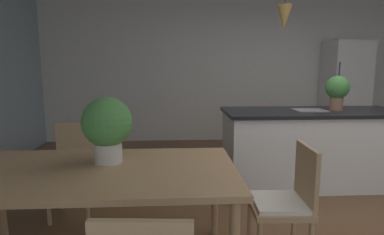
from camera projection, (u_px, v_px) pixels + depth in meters
ground_plane at (339, 216)px, 3.04m from camera, size 10.00×8.40×0.04m
wall_back_kitchen at (257, 70)px, 6.04m from camera, size 10.00×0.12×2.70m
dining_table at (95, 178)px, 2.11m from camera, size 1.90×1.02×0.73m
chair_kitchen_end at (286, 201)px, 2.21m from camera, size 0.42×0.42×0.87m
chair_far_left at (73, 166)px, 2.98m from camera, size 0.41×0.41×0.87m
kitchen_island at (312, 147)px, 3.77m from camera, size 2.11×0.84×0.91m
refrigerator at (344, 93)px, 5.80m from camera, size 0.69×0.67×1.87m
pendant_over_island_main at (284, 17)px, 3.51m from camera, size 0.16×0.16×0.88m
potted_plant_on_island at (337, 90)px, 3.67m from camera, size 0.27×0.27×0.41m
potted_plant_on_table at (107, 126)px, 2.20m from camera, size 0.35×0.35×0.47m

